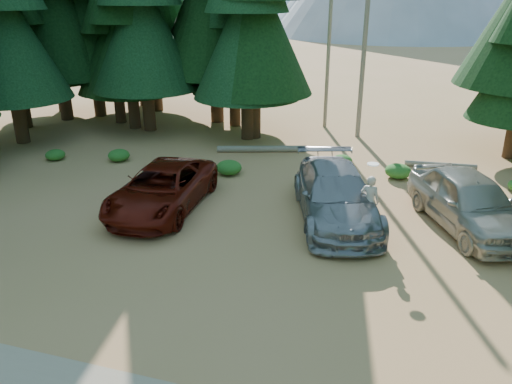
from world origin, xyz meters
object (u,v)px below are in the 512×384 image
silver_minivan_right (469,201)px  log_mid (440,165)px  red_pickup (162,188)px  frisbee_player (370,200)px  log_left (262,149)px  silver_minivan_center (336,195)px

silver_minivan_right → log_mid: size_ratio=1.79×
red_pickup → frisbee_player: 7.11m
silver_minivan_right → log_left: 10.56m
red_pickup → silver_minivan_right: (10.15, 1.46, 0.15)m
red_pickup → log_mid: bearing=34.9°
frisbee_player → log_mid: (2.52, 7.33, -0.99)m
silver_minivan_center → silver_minivan_right: 4.24m
frisbee_player → log_left: 9.27m
log_left → log_mid: size_ratio=1.42×
red_pickup → log_left: red_pickup is taller
silver_minivan_center → log_left: bearing=106.4°
frisbee_player → log_left: bearing=-41.2°
frisbee_player → red_pickup: bearing=12.5°
silver_minivan_center → log_mid: size_ratio=1.98×
frisbee_player → log_mid: bearing=-97.6°
silver_minivan_center → log_left: (-4.46, 6.60, -0.71)m
log_left → red_pickup: bearing=-118.9°
frisbee_player → silver_minivan_center: bearing=-20.9°
silver_minivan_right → red_pickup: bearing=163.6°
red_pickup → log_mid: (9.62, 7.47, -0.65)m
silver_minivan_right → frisbee_player: size_ratio=2.67×
frisbee_player → log_mid: 7.81m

